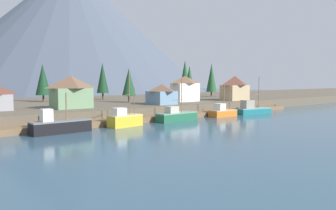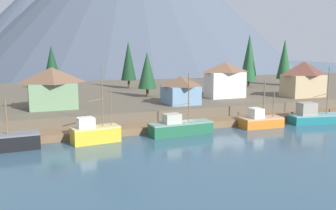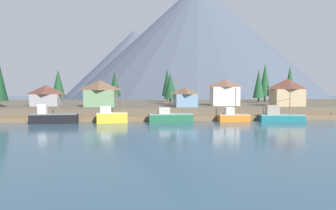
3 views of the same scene
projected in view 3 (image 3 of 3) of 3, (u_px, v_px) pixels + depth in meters
name	position (u px, v px, depth m)	size (l,w,h in m)	color
ground_plane	(165.00, 115.00, 86.11)	(400.00, 400.00, 1.00)	#335166
dock	(173.00, 118.00, 68.16)	(80.00, 4.00, 1.60)	brown
shoreline_bank	(162.00, 107.00, 97.93)	(400.00, 56.00, 2.50)	brown
mountain_west_peak	(134.00, 65.00, 204.79)	(92.39, 92.39, 45.32)	#475160
mountain_central_peak	(197.00, 42.00, 200.20)	(159.77, 159.77, 74.49)	#475160
fishing_boat_black	(53.00, 118.00, 62.00)	(9.21, 3.08, 6.24)	black
fishing_boat_yellow	(111.00, 116.00, 63.05)	(6.36, 3.26, 9.89)	gold
fishing_boat_green	(170.00, 117.00, 64.37)	(9.23, 3.10, 8.65)	#1E5B3D
fishing_boat_orange	(233.00, 117.00, 65.71)	(6.55, 3.14, 7.14)	#CC6B1E
fishing_boat_teal	(280.00, 116.00, 66.17)	(9.45, 4.34, 9.05)	#196B70
house_tan	(287.00, 92.00, 78.41)	(7.92, 4.96, 6.95)	tan
house_white	(225.00, 92.00, 81.53)	(7.44, 4.29, 6.84)	silver
house_grey	(46.00, 95.00, 79.27)	(7.12, 5.39, 5.31)	gray
house_green	(100.00, 93.00, 76.78)	(7.63, 5.66, 6.56)	#6B8E66
house_blue	(185.00, 97.00, 76.15)	(5.56, 6.17, 4.78)	#6689A8
conifer_near_left	(265.00, 80.00, 107.72)	(4.12, 4.12, 13.20)	#4C3823
conifer_near_right	(170.00, 86.00, 86.30)	(3.60, 3.60, 8.79)	#4C3823
conifer_mid_left	(167.00, 83.00, 102.30)	(3.57, 3.57, 10.93)	#4C3823
conifer_mid_right	(58.00, 83.00, 98.34)	(4.17, 4.17, 10.48)	#4C3823
conifer_back_left	(290.00, 82.00, 98.85)	(3.67, 3.67, 11.66)	#4C3823
conifer_back_right	(259.00, 84.00, 98.25)	(3.65, 3.65, 10.61)	#4C3823
conifer_far_left	(115.00, 84.00, 101.14)	(3.90, 3.90, 10.07)	#4C3823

